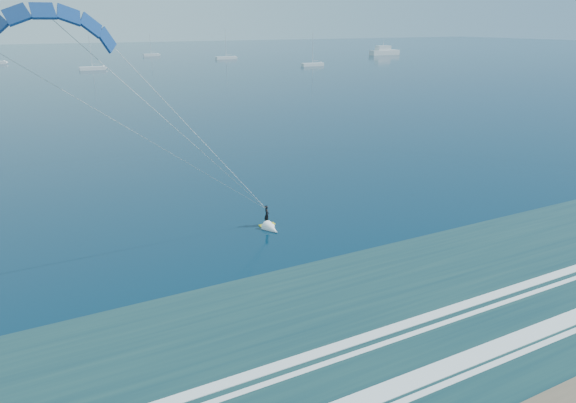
% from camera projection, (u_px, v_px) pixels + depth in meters
% --- Properties ---
extents(kitesurfer_rig, '(21.27, 8.85, 18.46)m').
position_uv_depth(kitesurfer_rig, '(181.00, 134.00, 34.41)').
color(kitesurfer_rig, yellow).
rests_on(kitesurfer_rig, ground).
extents(motor_yacht, '(16.53, 4.41, 6.63)m').
position_uv_depth(motor_yacht, '(384.00, 51.00, 266.23)').
color(motor_yacht, silver).
rests_on(motor_yacht, ground).
extents(sailboat_2, '(8.91, 2.40, 12.34)m').
position_uv_depth(sailboat_2, '(92.00, 68.00, 183.61)').
color(sailboat_2, silver).
rests_on(sailboat_2, ground).
extents(sailboat_3, '(7.86, 2.40, 10.81)m').
position_uv_depth(sailboat_3, '(151.00, 55.00, 256.85)').
color(sailboat_3, silver).
rests_on(sailboat_3, ground).
extents(sailboat_4, '(9.78, 2.40, 13.20)m').
position_uv_depth(sailboat_4, '(226.00, 58.00, 236.34)').
color(sailboat_4, silver).
rests_on(sailboat_4, ground).
extents(sailboat_5, '(9.13, 2.40, 12.31)m').
position_uv_depth(sailboat_5, '(312.00, 64.00, 199.68)').
color(sailboat_5, silver).
rests_on(sailboat_5, ground).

